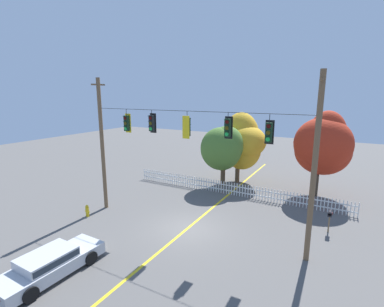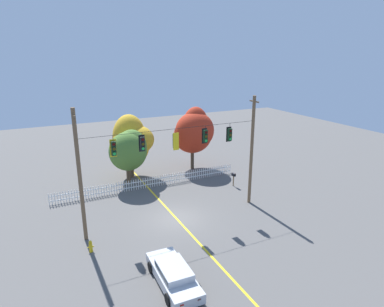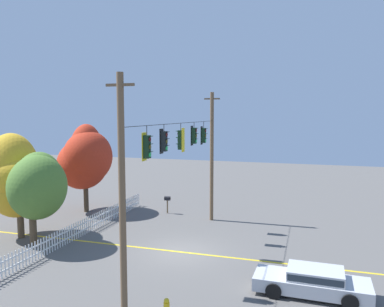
{
  "view_description": "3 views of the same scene",
  "coord_description": "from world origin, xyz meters",
  "px_view_note": "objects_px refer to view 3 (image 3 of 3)",
  "views": [
    {
      "loc": [
        7.72,
        -13.43,
        7.88
      ],
      "look_at": [
        0.56,
        -0.45,
        4.74
      ],
      "focal_mm": 26.24,
      "sensor_mm": 36.0,
      "label": 1
    },
    {
      "loc": [
        -8.88,
        -21.02,
        12.1
      ],
      "look_at": [
        0.99,
        -0.68,
        5.23
      ],
      "focal_mm": 31.19,
      "sensor_mm": 36.0,
      "label": 2
    },
    {
      "loc": [
        -19.04,
        -6.5,
        7.46
      ],
      "look_at": [
        0.46,
        -0.48,
        5.35
      ],
      "focal_mm": 35.89,
      "sensor_mm": 36.0,
      "label": 3
    }
  ],
  "objects_px": {
    "traffic_signal_northbound_secondary": "(194,136)",
    "parked_car": "(313,281)",
    "traffic_signal_southbound_primary": "(203,135)",
    "autumn_oak_far_east": "(86,159)",
    "autumn_maple_near_fence": "(38,185)",
    "autumn_maple_mid": "(17,177)",
    "traffic_signal_eastbound_side": "(164,141)",
    "traffic_signal_westbound_side": "(147,147)",
    "roadside_mailbox": "(167,199)",
    "traffic_signal_northbound_primary": "(181,140)"
  },
  "relations": [
    {
      "from": "traffic_signal_northbound_secondary",
      "to": "parked_car",
      "type": "distance_m",
      "value": 10.36
    },
    {
      "from": "traffic_signal_southbound_primary",
      "to": "parked_car",
      "type": "relative_size",
      "value": 0.31
    },
    {
      "from": "traffic_signal_northbound_secondary",
      "to": "autumn_oak_far_east",
      "type": "distance_m",
      "value": 10.82
    },
    {
      "from": "autumn_maple_near_fence",
      "to": "autumn_oak_far_east",
      "type": "height_order",
      "value": "autumn_oak_far_east"
    },
    {
      "from": "autumn_maple_near_fence",
      "to": "autumn_maple_mid",
      "type": "relative_size",
      "value": 0.84
    },
    {
      "from": "traffic_signal_eastbound_side",
      "to": "autumn_maple_mid",
      "type": "relative_size",
      "value": 0.22
    },
    {
      "from": "traffic_signal_westbound_side",
      "to": "roadside_mailbox",
      "type": "xyz_separation_m",
      "value": [
        11.77,
        3.6,
        -5.03
      ]
    },
    {
      "from": "traffic_signal_eastbound_side",
      "to": "traffic_signal_southbound_primary",
      "type": "bearing_deg",
      "value": 0.0
    },
    {
      "from": "traffic_signal_westbound_side",
      "to": "autumn_maple_near_fence",
      "type": "distance_m",
      "value": 9.1
    },
    {
      "from": "traffic_signal_southbound_primary",
      "to": "traffic_signal_northbound_secondary",
      "type": "bearing_deg",
      "value": -180.0
    },
    {
      "from": "traffic_signal_southbound_primary",
      "to": "autumn_maple_mid",
      "type": "relative_size",
      "value": 0.23
    },
    {
      "from": "autumn_maple_near_fence",
      "to": "parked_car",
      "type": "height_order",
      "value": "autumn_maple_near_fence"
    },
    {
      "from": "traffic_signal_southbound_primary",
      "to": "traffic_signal_northbound_primary",
      "type": "bearing_deg",
      "value": -179.75
    },
    {
      "from": "traffic_signal_westbound_side",
      "to": "traffic_signal_southbound_primary",
      "type": "xyz_separation_m",
      "value": [
        8.88,
        -0.0,
        -0.0
      ]
    },
    {
      "from": "traffic_signal_northbound_primary",
      "to": "parked_car",
      "type": "relative_size",
      "value": 0.32
    },
    {
      "from": "parked_car",
      "to": "autumn_maple_near_fence",
      "type": "bearing_deg",
      "value": 82.76
    },
    {
      "from": "traffic_signal_northbound_secondary",
      "to": "autumn_maple_mid",
      "type": "xyz_separation_m",
      "value": [
        -2.72,
        10.38,
        -2.55
      ]
    },
    {
      "from": "roadside_mailbox",
      "to": "traffic_signal_westbound_side",
      "type": "bearing_deg",
      "value": -163.01
    },
    {
      "from": "traffic_signal_eastbound_side",
      "to": "autumn_oak_far_east",
      "type": "height_order",
      "value": "traffic_signal_eastbound_side"
    },
    {
      "from": "traffic_signal_westbound_side",
      "to": "parked_car",
      "type": "height_order",
      "value": "traffic_signal_westbound_side"
    },
    {
      "from": "parked_car",
      "to": "roadside_mailbox",
      "type": "height_order",
      "value": "roadside_mailbox"
    },
    {
      "from": "traffic_signal_westbound_side",
      "to": "traffic_signal_eastbound_side",
      "type": "relative_size",
      "value": 1.08
    },
    {
      "from": "autumn_maple_near_fence",
      "to": "autumn_maple_mid",
      "type": "distance_m",
      "value": 2.43
    },
    {
      "from": "autumn_oak_far_east",
      "to": "traffic_signal_northbound_primary",
      "type": "bearing_deg",
      "value": -122.72
    },
    {
      "from": "traffic_signal_eastbound_side",
      "to": "traffic_signal_southbound_primary",
      "type": "relative_size",
      "value": 0.93
    },
    {
      "from": "traffic_signal_northbound_secondary",
      "to": "traffic_signal_southbound_primary",
      "type": "bearing_deg",
      "value": 0.0
    },
    {
      "from": "autumn_maple_mid",
      "to": "parked_car",
      "type": "xyz_separation_m",
      "value": [
        -2.76,
        -17.16,
        -3.03
      ]
    },
    {
      "from": "traffic_signal_northbound_secondary",
      "to": "autumn_maple_near_fence",
      "type": "height_order",
      "value": "traffic_signal_northbound_secondary"
    },
    {
      "from": "traffic_signal_eastbound_side",
      "to": "parked_car",
      "type": "xyz_separation_m",
      "value": [
        -0.67,
        -6.79,
        -5.59
      ]
    },
    {
      "from": "traffic_signal_northbound_primary",
      "to": "autumn_maple_near_fence",
      "type": "height_order",
      "value": "traffic_signal_northbound_primary"
    },
    {
      "from": "traffic_signal_northbound_primary",
      "to": "traffic_signal_southbound_primary",
      "type": "bearing_deg",
      "value": 0.25
    },
    {
      "from": "traffic_signal_northbound_secondary",
      "to": "traffic_signal_southbound_primary",
      "type": "xyz_separation_m",
      "value": [
        2.1,
        0.0,
        -0.1
      ]
    },
    {
      "from": "autumn_oak_far_east",
      "to": "parked_car",
      "type": "bearing_deg",
      "value": -119.52
    },
    {
      "from": "traffic_signal_eastbound_side",
      "to": "roadside_mailbox",
      "type": "bearing_deg",
      "value": 20.13
    },
    {
      "from": "autumn_oak_far_east",
      "to": "traffic_signal_northbound_secondary",
      "type": "bearing_deg",
      "value": -111.78
    },
    {
      "from": "autumn_oak_far_east",
      "to": "roadside_mailbox",
      "type": "height_order",
      "value": "autumn_oak_far_east"
    },
    {
      "from": "autumn_oak_far_east",
      "to": "traffic_signal_eastbound_side",
      "type": "bearing_deg",
      "value": -131.64
    },
    {
      "from": "traffic_signal_eastbound_side",
      "to": "traffic_signal_northbound_primary",
      "type": "bearing_deg",
      "value": -0.46
    },
    {
      "from": "traffic_signal_southbound_primary",
      "to": "autumn_oak_far_east",
      "type": "relative_size",
      "value": 0.22
    },
    {
      "from": "traffic_signal_northbound_secondary",
      "to": "traffic_signal_southbound_primary",
      "type": "height_order",
      "value": "same"
    },
    {
      "from": "traffic_signal_southbound_primary",
      "to": "traffic_signal_eastbound_side",
      "type": "bearing_deg",
      "value": -180.0
    },
    {
      "from": "autumn_maple_near_fence",
      "to": "roadside_mailbox",
      "type": "bearing_deg",
      "value": -27.76
    },
    {
      "from": "traffic_signal_westbound_side",
      "to": "traffic_signal_northbound_primary",
      "type": "relative_size",
      "value": 0.98
    },
    {
      "from": "parked_car",
      "to": "autumn_maple_mid",
      "type": "bearing_deg",
      "value": 80.85
    },
    {
      "from": "traffic_signal_westbound_side",
      "to": "traffic_signal_southbound_primary",
      "type": "relative_size",
      "value": 1.01
    },
    {
      "from": "traffic_signal_eastbound_side",
      "to": "parked_car",
      "type": "bearing_deg",
      "value": -95.61
    },
    {
      "from": "traffic_signal_westbound_side",
      "to": "autumn_maple_mid",
      "type": "distance_m",
      "value": 11.41
    },
    {
      "from": "parked_car",
      "to": "traffic_signal_northbound_primary",
      "type": "bearing_deg",
      "value": 65.53
    },
    {
      "from": "traffic_signal_westbound_side",
      "to": "autumn_maple_near_fence",
      "type": "height_order",
      "value": "traffic_signal_westbound_side"
    },
    {
      "from": "traffic_signal_westbound_side",
      "to": "autumn_maple_mid",
      "type": "relative_size",
      "value": 0.23
    }
  ]
}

